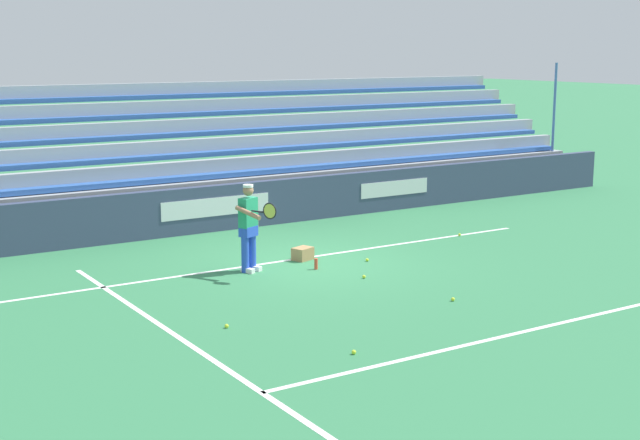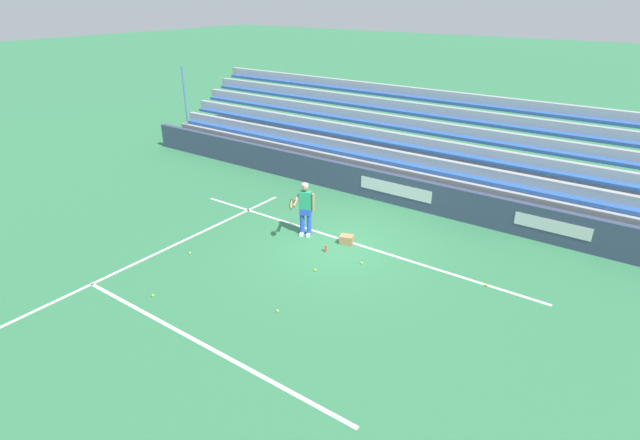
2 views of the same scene
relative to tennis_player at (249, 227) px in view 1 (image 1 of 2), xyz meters
The scene contains 15 objects.
ground_plane 1.57m from the tennis_player, behind, with size 160.00×160.00×0.00m, color #337A4C.
court_baseline_white 1.61m from the tennis_player, 163.23° to the right, with size 12.00×0.10×0.01m, color white.
court_sideline_white 5.07m from the tennis_player, 55.55° to the left, with size 0.10×12.00×0.01m, color white.
court_service_line_white 5.83m from the tennis_player, 102.94° to the left, with size 8.22×0.10×0.01m, color white.
back_wall_sponsor_board 4.15m from the tennis_player, 108.27° to the right, with size 25.98×0.25×1.10m.
bleacher_stand 6.68m from the tennis_player, 101.12° to the right, with size 24.68×4.00×3.85m.
tennis_player is the anchor object (origin of this frame).
ball_box_cardboard 1.60m from the tennis_player, 168.89° to the right, with size 0.40×0.30×0.26m, color #A87F51.
tennis_ball_toward_net 2.63m from the tennis_player, 166.92° to the left, with size 0.07×0.07×0.07m, color #CCE533.
tennis_ball_far_right 2.43m from the tennis_player, 133.84° to the left, with size 0.07×0.07×0.07m, color #CCE533.
tennis_ball_by_box 3.69m from the tennis_player, 56.14° to the left, with size 0.07×0.07×0.07m, color #CCE533.
tennis_ball_on_baseline 5.76m from the tennis_player, behind, with size 0.07×0.07×0.07m, color #CCE533.
tennis_ball_near_player 5.22m from the tennis_player, 78.63° to the left, with size 0.07×0.07×0.07m, color #CCE533.
tennis_ball_stray_back 4.31m from the tennis_player, 117.91° to the left, with size 0.07×0.07×0.07m, color #CCE533.
water_bottle 1.52m from the tennis_player, 154.84° to the left, with size 0.07×0.07×0.22m, color #EA4C33.
Camera 1 is at (9.21, 14.89, 4.30)m, focal length 50.00 mm.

